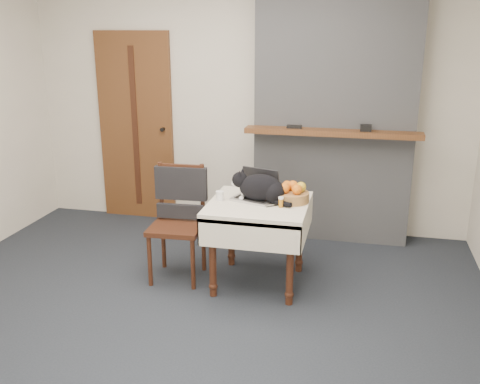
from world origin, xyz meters
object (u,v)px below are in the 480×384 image
object	(u,v)px
chair	(179,206)
fruit_basket	(292,194)
side_table	(259,216)
cream_jar	(220,196)
door	(136,127)
laptop	(257,191)
cat	(262,188)
pill_bottle	(281,202)

from	to	relation	value
chair	fruit_basket	bearing A→B (deg)	-0.43
side_table	cream_jar	size ratio (longest dim) A/B	10.66
side_table	cream_jar	bearing A→B (deg)	-177.86
side_table	fruit_basket	distance (m)	0.32
door	chair	bearing A→B (deg)	-54.45
laptop	cat	distance (m)	0.10
side_table	cat	bearing A→B (deg)	62.77
door	laptop	xyz separation A→B (m)	(1.57, -1.24, -0.24)
laptop	cream_jar	size ratio (longest dim) A/B	5.29
laptop	pill_bottle	distance (m)	0.29
chair	door	bearing A→B (deg)	122.54
side_table	cat	distance (m)	0.22
side_table	laptop	world-z (taller)	laptop
door	laptop	world-z (taller)	door
door	cat	xyz separation A→B (m)	(1.63, -1.31, -0.19)
cream_jar	side_table	bearing A→B (deg)	2.14
door	cat	distance (m)	2.09
chair	pill_bottle	bearing A→B (deg)	-10.97
side_table	fruit_basket	world-z (taller)	fruit_basket
pill_bottle	cat	bearing A→B (deg)	146.54
cream_jar	fruit_basket	size ratio (longest dim) A/B	0.27
laptop	chair	bearing A→B (deg)	-157.98
fruit_basket	laptop	bearing A→B (deg)	177.38
cat	chair	xyz separation A→B (m)	(-0.70, 0.01, -0.20)
pill_bottle	fruit_basket	distance (m)	0.18
side_table	chair	xyz separation A→B (m)	(-0.68, 0.04, 0.02)
cat	chair	size ratio (longest dim) A/B	0.54
cream_jar	chair	size ratio (longest dim) A/B	0.08
cat	cream_jar	xyz separation A→B (m)	(-0.33, -0.04, -0.07)
door	cream_jar	size ratio (longest dim) A/B	27.32
laptop	fruit_basket	world-z (taller)	laptop
door	fruit_basket	bearing A→B (deg)	-34.05
door	side_table	bearing A→B (deg)	-39.77
door	side_table	xyz separation A→B (m)	(1.61, -1.34, -0.41)
cream_jar	pill_bottle	size ratio (longest dim) A/B	0.88
side_table	laptop	distance (m)	0.20
chair	cream_jar	bearing A→B (deg)	-11.18
fruit_basket	chair	size ratio (longest dim) A/B	0.29
laptop	pill_bottle	bearing A→B (deg)	-20.92
cat	door	bearing A→B (deg)	145.49
fruit_basket	chair	world-z (taller)	chair
door	cream_jar	xyz separation A→B (m)	(1.29, -1.35, -0.26)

